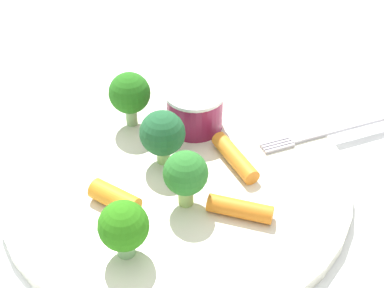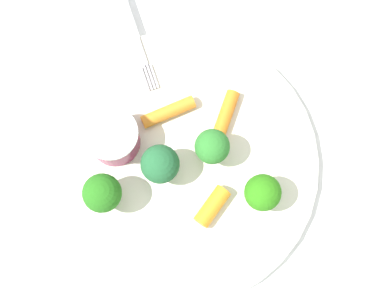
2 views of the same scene
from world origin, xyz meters
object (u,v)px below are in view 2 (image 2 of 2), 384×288
broccoli_floret_1 (213,149)px  broccoli_floret_2 (160,164)px  fork (132,25)px  carrot_stick_2 (212,206)px  sauce_cup (113,138)px  plate (177,162)px  carrot_stick_1 (226,114)px  broccoli_floret_3 (102,193)px  carrot_stick_0 (168,112)px  broccoli_floret_0 (263,193)px

broccoli_floret_1 → broccoli_floret_2: 0.05m
broccoli_floret_1 → fork: 0.17m
carrot_stick_2 → fork: bearing=-77.6°
sauce_cup → carrot_stick_2: sauce_cup is taller
plate → carrot_stick_1: (-0.06, -0.04, 0.01)m
broccoli_floret_3 → carrot_stick_1: 0.15m
plate → carrot_stick_0: carrot_stick_0 is taller
broccoli_floret_2 → fork: (0.00, -0.16, -0.03)m
broccoli_floret_0 → carrot_stick_1: size_ratio=0.93×
broccoli_floret_1 → broccoli_floret_3: bearing=12.0°
broccoli_floret_3 → fork: size_ratio=0.32×
plate → fork: 0.16m
broccoli_floret_1 → carrot_stick_1: size_ratio=0.97×
broccoli_floret_0 → carrot_stick_0: broccoli_floret_0 is taller
broccoli_floret_2 → carrot_stick_2: bearing=132.4°
plate → fork: size_ratio=1.77×
broccoli_floret_3 → fork: (-0.05, -0.18, -0.03)m
plate → carrot_stick_2: bearing=115.0°
carrot_stick_0 → broccoli_floret_0: bearing=125.7°
carrot_stick_1 → carrot_stick_2: size_ratio=1.22×
carrot_stick_0 → fork: size_ratio=0.35×
sauce_cup → fork: size_ratio=0.33×
broccoli_floret_3 → carrot_stick_1: bearing=-155.0°
carrot_stick_0 → carrot_stick_1: bearing=166.8°
carrot_stick_1 → broccoli_floret_1: bearing=59.6°
broccoli_floret_1 → broccoli_floret_2: (0.05, 0.01, -0.00)m
carrot_stick_2 → fork: (0.05, -0.21, -0.01)m
plate → broccoli_floret_3: 0.09m
broccoli_floret_2 → carrot_stick_1: 0.09m
broccoli_floret_3 → carrot_stick_1: size_ratio=1.06×
broccoli_floret_2 → carrot_stick_0: bearing=-106.4°
sauce_cup → fork: 0.13m
plate → sauce_cup: (0.06, -0.03, 0.02)m
carrot_stick_1 → carrot_stick_0: bearing=-13.2°
broccoli_floret_0 → broccoli_floret_3: bearing=-10.3°
carrot_stick_1 → fork: 0.14m
broccoli_floret_3 → broccoli_floret_0: bearing=169.7°
broccoli_floret_1 → carrot_stick_0: broccoli_floret_1 is taller
broccoli_floret_3 → carrot_stick_2: broccoli_floret_3 is taller
broccoli_floret_2 → carrot_stick_2: 0.07m
plate → carrot_stick_1: size_ratio=5.77×
carrot_stick_1 → broccoli_floret_0: bearing=100.0°
broccoli_floret_1 → carrot_stick_2: broccoli_floret_1 is taller
broccoli_floret_2 → carrot_stick_1: (-0.07, -0.04, -0.02)m
sauce_cup → broccoli_floret_3: (0.02, 0.05, 0.01)m
broccoli_floret_1 → carrot_stick_1: (-0.02, -0.04, -0.02)m
carrot_stick_1 → carrot_stick_2: bearing=70.2°
broccoli_floret_0 → broccoli_floret_1: 0.06m
broccoli_floret_2 → carrot_stick_2: size_ratio=1.21×
broccoli_floret_1 → fork: (0.06, -0.16, -0.03)m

